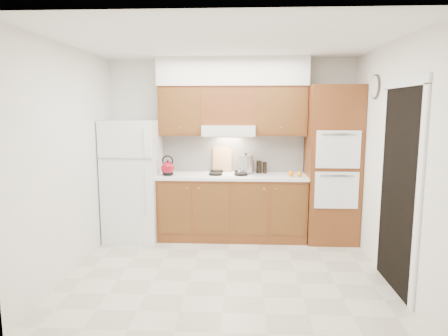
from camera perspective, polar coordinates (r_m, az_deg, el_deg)
name	(u,v)px	position (r m, az deg, el deg)	size (l,w,h in m)	color
floor	(227,270)	(4.86, 0.39, -14.34)	(3.60, 3.60, 0.00)	beige
ceiling	(227,42)	(4.53, 0.43, 17.54)	(3.60, 3.60, 0.00)	white
wall_back	(231,148)	(6.01, 1.00, 2.91)	(3.60, 0.02, 2.60)	white
wall_left	(71,160)	(4.93, -20.98, 1.09)	(0.02, 3.00, 2.60)	white
wall_right	(388,162)	(4.79, 22.44, 0.81)	(0.02, 3.00, 2.60)	white
fridge	(133,180)	(5.93, -12.83, -1.68)	(0.75, 0.72, 1.72)	white
base_cabinets	(232,208)	(5.86, 1.13, -5.69)	(2.11, 0.60, 0.90)	brown
countertop	(232,176)	(5.75, 1.15, -1.17)	(2.13, 0.62, 0.04)	white
backsplash	(233,153)	(6.00, 1.24, 2.14)	(2.11, 0.03, 0.56)	white
oven_cabinet	(332,165)	(5.84, 15.16, 0.47)	(0.70, 0.65, 2.20)	brown
upper_cab_left	(182,111)	(5.88, -6.09, 8.11)	(0.63, 0.33, 0.70)	brown
upper_cab_right	(280,111)	(5.83, 8.07, 8.07)	(0.73, 0.33, 0.70)	brown
range_hood	(229,130)	(5.76, 0.69, 5.41)	(0.75, 0.45, 0.15)	silver
upper_cab_over_hood	(229,106)	(5.81, 0.72, 8.89)	(0.75, 0.33, 0.55)	brown
soffit	(233,72)	(5.82, 1.23, 13.57)	(2.13, 0.36, 0.40)	silver
cooktop	(229,174)	(5.77, 0.66, -0.88)	(0.74, 0.50, 0.01)	white
doorway	(398,190)	(4.51, 23.60, -2.95)	(0.02, 0.90, 2.10)	black
wall_clock	(375,87)	(5.28, 20.81, 10.81)	(0.30, 0.30, 0.02)	#3F3833
kettle	(168,168)	(5.73, -8.05, -0.02)	(0.19, 0.19, 0.19)	maroon
cutting_board	(222,159)	(5.97, -0.26, 1.33)	(0.28, 0.02, 0.37)	tan
stock_pot	(246,164)	(5.80, 3.11, 0.62)	(0.23, 0.23, 0.24)	silver
condiment_a	(260,167)	(5.89, 5.17, 0.12)	(0.05, 0.05, 0.18)	black
condiment_b	(258,167)	(5.89, 4.93, 0.16)	(0.06, 0.06, 0.19)	black
condiment_c	(265,168)	(5.89, 5.83, 0.06)	(0.06, 0.06, 0.17)	black
orange_near	(299,174)	(5.67, 10.73, -0.87)	(0.07, 0.07, 0.07)	#FFA00D
orange_far	(291,173)	(5.69, 9.54, -0.76)	(0.08, 0.08, 0.08)	orange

